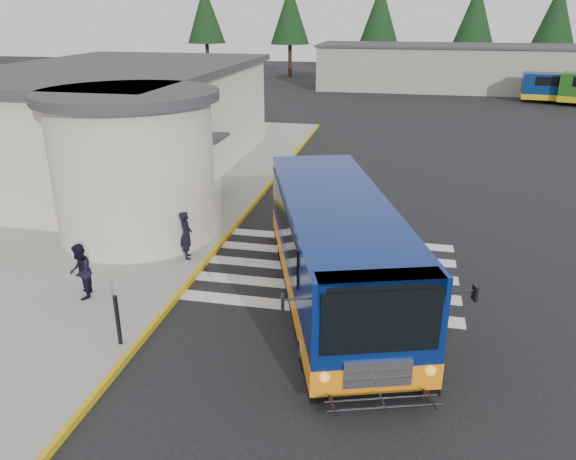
% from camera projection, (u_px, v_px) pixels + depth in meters
% --- Properties ---
extents(ground, '(140.00, 140.00, 0.00)m').
position_uv_depth(ground, '(341.00, 260.00, 17.60)').
color(ground, black).
rests_on(ground, ground).
extents(sidewalk, '(10.00, 34.00, 0.15)m').
position_uv_depth(sidewalk, '(134.00, 199.00, 22.93)').
color(sidewalk, gray).
rests_on(sidewalk, ground).
extents(curb_strip, '(0.12, 34.00, 0.16)m').
position_uv_depth(curb_strip, '(251.00, 207.00, 21.98)').
color(curb_strip, gold).
rests_on(curb_strip, ground).
extents(station_building, '(12.70, 18.70, 4.80)m').
position_uv_depth(station_building, '(120.00, 124.00, 25.02)').
color(station_building, beige).
rests_on(station_building, ground).
extents(crosswalk, '(8.00, 5.35, 0.01)m').
position_uv_depth(crosswalk, '(322.00, 269.00, 16.96)').
color(crosswalk, silver).
rests_on(crosswalk, ground).
extents(depot_building, '(26.40, 8.40, 4.20)m').
position_uv_depth(depot_building, '(456.00, 67.00, 53.90)').
color(depot_building, gray).
rests_on(depot_building, ground).
extents(tree_line, '(58.40, 4.40, 10.00)m').
position_uv_depth(tree_line, '(459.00, 15.00, 59.42)').
color(tree_line, black).
rests_on(tree_line, ground).
extents(transit_bus, '(5.75, 10.27, 2.82)m').
position_uv_depth(transit_bus, '(335.00, 253.00, 14.74)').
color(transit_bus, navy).
rests_on(transit_bus, ground).
extents(pedestrian_a, '(0.56, 0.65, 1.51)m').
position_uv_depth(pedestrian_a, '(186.00, 235.00, 17.11)').
color(pedestrian_a, black).
rests_on(pedestrian_a, sidewalk).
extents(pedestrian_b, '(0.81, 0.90, 1.51)m').
position_uv_depth(pedestrian_b, '(80.00, 272.00, 14.72)').
color(pedestrian_b, black).
rests_on(pedestrian_b, sidewalk).
extents(bollard, '(0.10, 0.10, 1.23)m').
position_uv_depth(bollard, '(118.00, 320.00, 12.70)').
color(bollard, black).
rests_on(bollard, sidewalk).
extents(far_bus_a, '(8.18, 3.14, 2.06)m').
position_uv_depth(far_bus_a, '(574.00, 87.00, 46.08)').
color(far_bus_a, '#072052').
rests_on(far_bus_a, ground).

